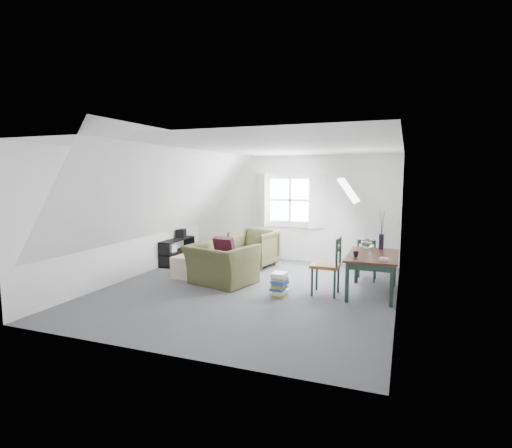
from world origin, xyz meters
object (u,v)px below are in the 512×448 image
at_px(dining_chair_far, 367,259).
at_px(magazine_stack, 279,284).
at_px(armchair_near, 221,284).
at_px(media_shelf, 175,252).
at_px(dining_chair_near, 328,265).
at_px(dining_table, 373,260).
at_px(armchair_far, 254,266).
at_px(ottoman, 193,266).

relative_size(dining_chair_far, magazine_stack, 2.06).
height_order(armchair_near, dining_chair_far, dining_chair_far).
bearing_deg(media_shelf, dining_chair_near, -20.14).
bearing_deg(armchair_near, dining_table, -158.09).
bearing_deg(dining_table, armchair_far, 153.40).
distance_m(armchair_near, magazine_stack, 1.32).
bearing_deg(magazine_stack, dining_chair_near, 27.23).
bearing_deg(media_shelf, dining_chair_far, -2.91).
relative_size(dining_table, dining_chair_far, 1.68).
distance_m(armchair_near, dining_chair_near, 2.07).
relative_size(ottoman, dining_chair_far, 0.79).
bearing_deg(armchair_near, dining_chair_near, -164.10).
height_order(armchair_near, media_shelf, media_shelf).
relative_size(dining_table, media_shelf, 1.24).
height_order(dining_table, dining_chair_far, dining_chair_far).
xyz_separation_m(dining_table, magazine_stack, (-1.45, -0.68, -0.40)).
bearing_deg(armchair_near, magazine_stack, 179.26).
xyz_separation_m(ottoman, dining_chair_near, (2.76, -0.24, 0.31)).
xyz_separation_m(dining_table, dining_chair_far, (-0.17, 0.87, -0.17)).
relative_size(armchair_near, armchair_far, 1.28).
bearing_deg(armchair_far, dining_chair_near, -29.66).
bearing_deg(magazine_stack, armchair_near, 164.15).
xyz_separation_m(armchair_near, ottoman, (-0.76, 0.27, 0.21)).
distance_m(ottoman, magazine_stack, 2.11).
distance_m(dining_table, magazine_stack, 1.65).
distance_m(dining_table, dining_chair_far, 0.91).
bearing_deg(magazine_stack, ottoman, 162.81).
distance_m(media_shelf, magazine_stack, 3.40).
bearing_deg(media_shelf, ottoman, -45.93).
distance_m(dining_chair_far, media_shelf, 4.30).
xyz_separation_m(armchair_near, armchair_far, (0.06, 1.58, 0.00)).
height_order(dining_chair_near, media_shelf, dining_chair_near).
bearing_deg(dining_table, ottoman, 179.66).
distance_m(ottoman, media_shelf, 1.38).
xyz_separation_m(armchair_far, ottoman, (-0.82, -1.31, 0.21)).
xyz_separation_m(dining_chair_far, dining_chair_near, (-0.53, -1.17, 0.09)).
xyz_separation_m(ottoman, magazine_stack, (2.02, -0.62, -0.02)).
height_order(dining_table, media_shelf, dining_table).
height_order(ottoman, magazine_stack, ottoman).
bearing_deg(dining_chair_far, dining_chair_near, 59.88).
relative_size(ottoman, media_shelf, 0.58).
height_order(armchair_far, dining_chair_near, dining_chair_near).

